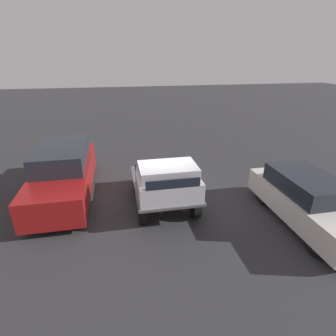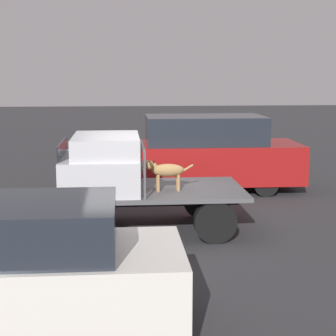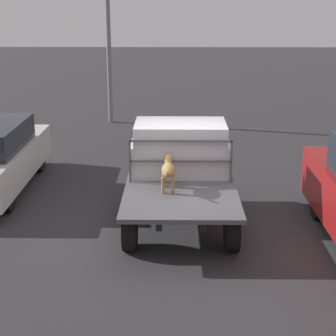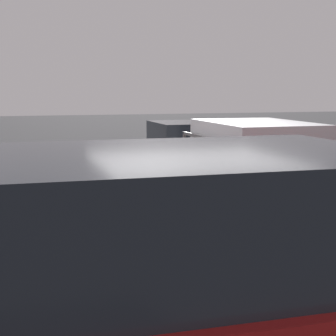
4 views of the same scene
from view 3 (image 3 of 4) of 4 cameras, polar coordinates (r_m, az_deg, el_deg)
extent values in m
plane|color=#2D2D30|center=(10.94, 1.25, -5.87)|extent=(80.00, 80.00, 0.00)
cylinder|color=black|center=(11.83, -3.08, -2.09)|extent=(0.77, 0.24, 0.77)
cylinder|color=black|center=(11.85, 5.51, -2.12)|extent=(0.77, 0.24, 0.77)
cylinder|color=black|center=(9.83, -3.89, -6.21)|extent=(0.77, 0.24, 0.77)
cylinder|color=black|center=(9.85, 6.50, -6.24)|extent=(0.77, 0.24, 0.77)
cube|color=black|center=(10.70, -0.69, -2.60)|extent=(3.20, 0.10, 0.18)
cube|color=black|center=(10.71, 3.23, -2.62)|extent=(3.20, 0.10, 0.18)
cube|color=#4C4C4F|center=(10.66, 1.27, -1.95)|extent=(3.48, 2.09, 0.08)
cube|color=#B7B7BC|center=(11.47, 1.25, 1.31)|extent=(1.44, 1.97, 0.63)
cube|color=#B7B7BC|center=(11.24, 1.27, 3.67)|extent=(1.22, 1.81, 0.39)
cube|color=black|center=(12.05, 1.23, 4.30)|extent=(0.02, 1.62, 0.29)
cube|color=#4C4C4F|center=(10.72, -3.89, 0.70)|extent=(0.04, 0.04, 0.84)
cube|color=#4C4C4F|center=(10.74, 6.44, 0.66)|extent=(0.04, 0.04, 0.84)
cube|color=#4C4C4F|center=(10.58, 1.30, 2.75)|extent=(0.04, 1.93, 0.04)
cube|color=#4C4C4F|center=(10.69, 1.28, 0.68)|extent=(0.04, 1.93, 0.04)
cylinder|color=#9E7547|center=(10.50, -0.48, -1.12)|extent=(0.06, 0.06, 0.31)
cylinder|color=#9E7547|center=(10.50, 0.50, -1.12)|extent=(0.06, 0.06, 0.31)
cylinder|color=#9E7547|center=(10.15, -0.52, -1.78)|extent=(0.06, 0.06, 0.31)
cylinder|color=#9E7547|center=(10.14, 0.49, -1.79)|extent=(0.06, 0.06, 0.31)
ellipsoid|color=olive|center=(10.25, 0.00, -0.22)|extent=(0.61, 0.24, 0.24)
sphere|color=#9E7547|center=(10.43, 0.01, -0.17)|extent=(0.11, 0.11, 0.11)
cylinder|color=olive|center=(10.48, 0.02, 0.54)|extent=(0.17, 0.13, 0.16)
sphere|color=olive|center=(10.56, 0.03, 0.91)|extent=(0.18, 0.18, 0.18)
cone|color=#9E7547|center=(10.64, 0.03, 0.96)|extent=(0.10, 0.10, 0.10)
cone|color=olive|center=(10.54, -0.24, 1.29)|extent=(0.06, 0.08, 0.10)
cone|color=olive|center=(10.53, 0.29, 1.29)|extent=(0.06, 0.08, 0.10)
cylinder|color=olive|center=(9.91, -0.03, -0.70)|extent=(0.26, 0.04, 0.17)
cylinder|color=black|center=(14.54, -12.99, 0.80)|extent=(0.60, 0.20, 0.60)
cylinder|color=black|center=(12.00, -16.00, -2.91)|extent=(0.60, 0.20, 0.60)
cylinder|color=black|center=(11.56, 15.03, -3.60)|extent=(0.60, 0.20, 0.60)
cylinder|color=gray|center=(19.62, -6.07, 13.12)|extent=(0.16, 0.16, 5.90)
camera|label=1|loc=(18.43, 5.96, 19.29)|focal=28.00mm
camera|label=2|loc=(14.92, -43.87, 7.62)|focal=60.00mm
camera|label=4|loc=(10.49, 41.21, 2.04)|focal=60.00mm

